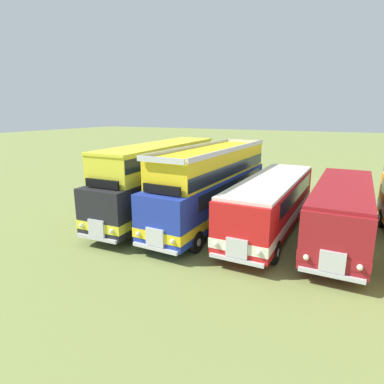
{
  "coord_description": "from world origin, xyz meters",
  "views": [
    {
      "loc": [
        -1.56,
        -16.91,
        6.38
      ],
      "look_at": [
        -9.68,
        -0.44,
        1.84
      ],
      "focal_mm": 30.44,
      "sensor_mm": 36.0,
      "label": 1
    }
  ],
  "objects_px": {
    "bus_third_in_row": "(271,201)",
    "bus_fourth_in_row": "(342,209)",
    "bus_first_in_row": "(160,177)",
    "bus_second_in_row": "(212,184)"
  },
  "relations": [
    {
      "from": "bus_second_in_row",
      "to": "bus_first_in_row",
      "type": "bearing_deg",
      "value": -177.71
    },
    {
      "from": "bus_first_in_row",
      "to": "bus_third_in_row",
      "type": "relative_size",
      "value": 1.1
    },
    {
      "from": "bus_first_in_row",
      "to": "bus_fourth_in_row",
      "type": "height_order",
      "value": "bus_first_in_row"
    },
    {
      "from": "bus_second_in_row",
      "to": "bus_third_in_row",
      "type": "xyz_separation_m",
      "value": [
        3.43,
        -0.06,
        -0.61
      ]
    },
    {
      "from": "bus_first_in_row",
      "to": "bus_third_in_row",
      "type": "distance_m",
      "value": 6.92
    },
    {
      "from": "bus_third_in_row",
      "to": "bus_fourth_in_row",
      "type": "xyz_separation_m",
      "value": [
        3.44,
        0.08,
        -0.0
      ]
    },
    {
      "from": "bus_second_in_row",
      "to": "bus_fourth_in_row",
      "type": "height_order",
      "value": "bus_second_in_row"
    },
    {
      "from": "bus_second_in_row",
      "to": "bus_third_in_row",
      "type": "height_order",
      "value": "bus_second_in_row"
    },
    {
      "from": "bus_second_in_row",
      "to": "bus_third_in_row",
      "type": "distance_m",
      "value": 3.49
    },
    {
      "from": "bus_second_in_row",
      "to": "bus_fourth_in_row",
      "type": "distance_m",
      "value": 6.9
    }
  ]
}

